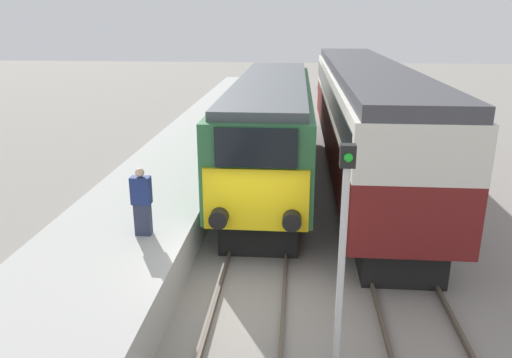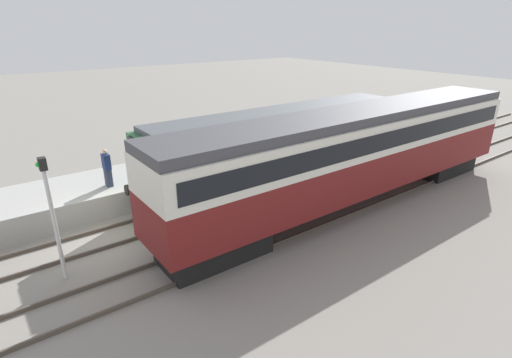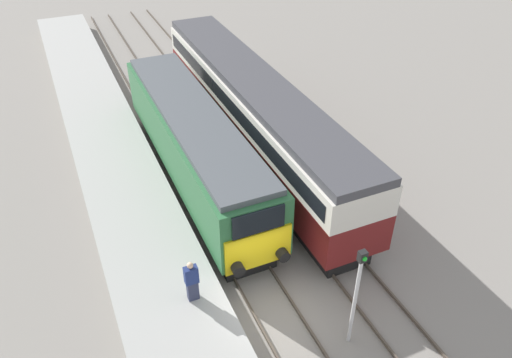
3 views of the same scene
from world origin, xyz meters
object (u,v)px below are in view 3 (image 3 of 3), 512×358
at_px(locomotive, 195,145).
at_px(passenger_carriage, 255,110).
at_px(signal_post, 357,291).
at_px(person_on_platform, 192,281).

relative_size(locomotive, passenger_carriage, 0.77).
bearing_deg(locomotive, signal_post, -80.59).
xyz_separation_m(passenger_carriage, person_on_platform, (-5.96, -8.56, -0.73)).
bearing_deg(locomotive, person_on_platform, -109.08).
distance_m(person_on_platform, signal_post, 5.16).
distance_m(passenger_carriage, signal_post, 11.55).
relative_size(person_on_platform, signal_post, 0.40).
distance_m(locomotive, passenger_carriage, 3.62).
bearing_deg(passenger_carriage, locomotive, -161.13).
height_order(locomotive, signal_post, signal_post).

